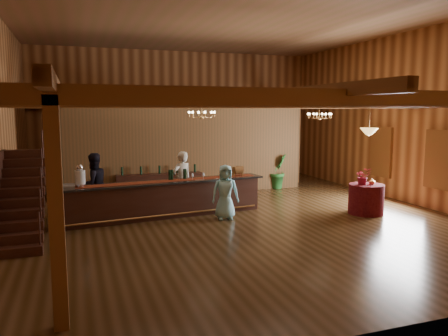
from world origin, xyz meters
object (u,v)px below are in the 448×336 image
object	(u,v)px
pendant_lamp	(369,131)
floor_plant	(278,171)
backbar_shelf	(160,185)
bartender	(182,181)
tasting_bar	(162,199)
chandelier_left	(202,114)
staff_second	(94,184)
beverage_dispenser	(80,176)
chandelier_right	(319,116)
round_table	(366,199)
raffle_drum	(238,170)
guest	(225,192)

from	to	relation	value
pendant_lamp	floor_plant	world-z (taller)	pendant_lamp
backbar_shelf	bartender	world-z (taller)	bartender
backbar_shelf	tasting_bar	bearing A→B (deg)	-94.81
chandelier_left	pendant_lamp	xyz separation A→B (m)	(4.41, -1.91, -0.48)
staff_second	floor_plant	distance (m)	7.30
beverage_dispenser	chandelier_right	xyz separation A→B (m)	(7.64, 1.01, 1.51)
round_table	bartender	distance (m)	5.47
raffle_drum	bartender	xyz separation A→B (m)	(-1.61, 0.54, -0.31)
staff_second	guest	world-z (taller)	staff_second
pendant_lamp	guest	xyz separation A→B (m)	(-4.09, 0.74, -1.64)
guest	backbar_shelf	bearing A→B (deg)	117.52
backbar_shelf	chandelier_left	distance (m)	3.60
pendant_lamp	floor_plant	size ratio (longest dim) A/B	0.67
round_table	pendant_lamp	size ratio (longest dim) A/B	1.12
chandelier_right	backbar_shelf	bearing A→B (deg)	157.59
tasting_bar	floor_plant	size ratio (longest dim) A/B	4.62
round_table	chandelier_right	world-z (taller)	chandelier_right
pendant_lamp	staff_second	distance (m)	8.02
raffle_drum	chandelier_left	bearing A→B (deg)	172.03
beverage_dispenser	chandelier_right	bearing A→B (deg)	7.55
beverage_dispenser	raffle_drum	size ratio (longest dim) A/B	1.76
tasting_bar	backbar_shelf	distance (m)	2.91
beverage_dispenser	floor_plant	distance (m)	8.06
round_table	guest	xyz separation A→B (m)	(-4.09, 0.74, 0.33)
backbar_shelf	bartender	bearing A→B (deg)	-77.80
round_table	floor_plant	distance (m)	4.69
raffle_drum	floor_plant	size ratio (longest dim) A/B	0.25
beverage_dispenser	guest	xyz separation A→B (m)	(3.78, -0.58, -0.55)
chandelier_right	floor_plant	distance (m)	3.19
tasting_bar	round_table	world-z (taller)	tasting_bar
tasting_bar	raffle_drum	distance (m)	2.47
staff_second	guest	xyz separation A→B (m)	(3.42, -1.65, -0.14)
beverage_dispenser	round_table	distance (m)	8.02
beverage_dispenser	guest	bearing A→B (deg)	-8.69
round_table	floor_plant	size ratio (longest dim) A/B	0.75
chandelier_left	pendant_lamp	world-z (taller)	same
round_table	bartender	world-z (taller)	bartender
chandelier_right	beverage_dispenser	bearing A→B (deg)	-172.45
backbar_shelf	staff_second	distance (m)	3.07
beverage_dispenser	floor_plant	bearing A→B (deg)	24.54
raffle_drum	floor_plant	bearing A→B (deg)	46.25
raffle_drum	round_table	size ratio (longest dim) A/B	0.34
raffle_drum	chandelier_right	xyz separation A→B (m)	(3.10, 0.57, 1.63)
chandelier_left	staff_second	distance (m)	3.71
raffle_drum	staff_second	xyz separation A→B (m)	(-4.17, 0.63, -0.30)
chandelier_right	staff_second	xyz separation A→B (m)	(-7.28, 0.06, -1.92)
bartender	floor_plant	distance (m)	4.98
round_table	guest	size ratio (longest dim) A/B	0.66
staff_second	guest	size ratio (longest dim) A/B	1.18
raffle_drum	pendant_lamp	world-z (taller)	pendant_lamp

